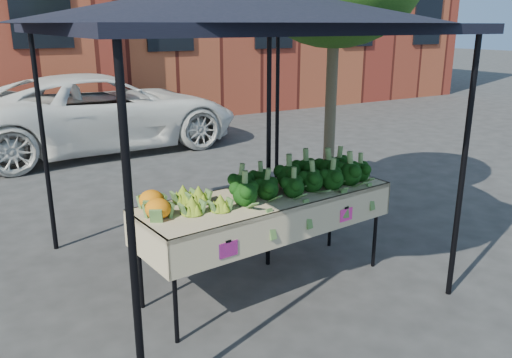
# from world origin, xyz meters

# --- Properties ---
(ground) EXTENTS (90.00, 90.00, 0.00)m
(ground) POSITION_xyz_m (0.00, 0.00, 0.00)
(ground) COLOR #2A2A2D
(table) EXTENTS (2.46, 1.01, 0.90)m
(table) POSITION_xyz_m (-0.06, -0.05, 0.45)
(table) COLOR #C5B38F
(table) RESTS_ON ground
(canopy) EXTENTS (3.16, 3.16, 2.74)m
(canopy) POSITION_xyz_m (-0.16, 0.40, 1.37)
(canopy) COLOR black
(canopy) RESTS_ON ground
(broccoli_heap) EXTENTS (1.56, 0.59, 0.28)m
(broccoli_heap) POSITION_xyz_m (0.30, -0.03, 1.04)
(broccoli_heap) COLOR black
(broccoli_heap) RESTS_ON table
(romanesco_cluster) EXTENTS (0.45, 0.59, 0.22)m
(romanesco_cluster) POSITION_xyz_m (-0.72, -0.02, 1.01)
(romanesco_cluster) COLOR #9DB22D
(romanesco_cluster) RESTS_ON table
(cauliflower_pair) EXTENTS (0.25, 0.45, 0.19)m
(cauliflower_pair) POSITION_xyz_m (-1.09, 0.01, 1.00)
(cauliflower_pair) COLOR orange
(cauliflower_pair) RESTS_ON table
(vehicle) EXTENTS (1.58, 2.51, 5.32)m
(vehicle) POSITION_xyz_m (0.17, 6.36, 2.66)
(vehicle) COLOR white
(vehicle) RESTS_ON ground
(street_tree) EXTENTS (1.89, 1.89, 3.72)m
(street_tree) POSITION_xyz_m (1.33, 0.81, 1.86)
(street_tree) COLOR #1E4C14
(street_tree) RESTS_ON ground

